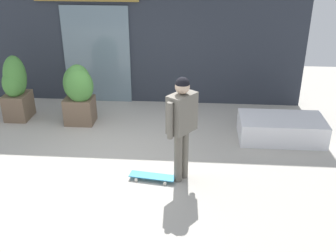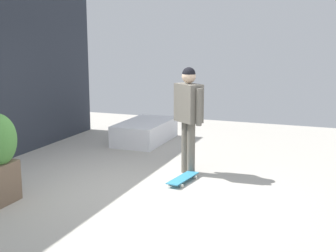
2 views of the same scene
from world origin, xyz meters
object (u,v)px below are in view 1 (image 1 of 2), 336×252
object	(u,v)px
skateboarder	(182,119)
planter_box_left	(16,87)
planter_box_right	(78,90)
skateboard	(152,176)

from	to	relation	value
skateboarder	planter_box_left	size ratio (longest dim) A/B	1.25
planter_box_left	planter_box_right	world-z (taller)	planter_box_left
skateboarder	planter_box_right	bearing A→B (deg)	-5.95
planter_box_left	planter_box_right	distance (m)	1.39
skateboard	planter_box_right	size ratio (longest dim) A/B	0.60
skateboarder	planter_box_left	xyz separation A→B (m)	(-3.63, 2.16, -0.37)
planter_box_right	skateboard	bearing A→B (deg)	-49.96
planter_box_left	skateboarder	bearing A→B (deg)	-30.82
skateboard	planter_box_left	bearing A→B (deg)	-27.15
planter_box_left	planter_box_right	xyz separation A→B (m)	(1.38, -0.12, 0.03)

